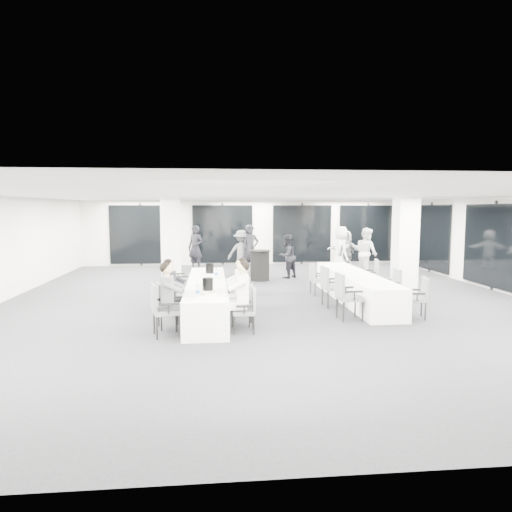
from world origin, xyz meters
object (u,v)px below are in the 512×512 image
at_px(chair_main_right_near, 248,307).
at_px(ice_bucket_near, 208,284).
at_px(chair_side_left_far, 317,277).
at_px(chair_side_left_near, 346,293).
at_px(standing_guest_b, 287,253).
at_px(chair_main_left_mid, 171,293).
at_px(standing_guest_e, 341,248).
at_px(cocktail_table, 260,265).
at_px(standing_guest_h, 367,249).
at_px(standing_guest_c, 242,249).
at_px(chair_main_left_fourth, 173,285).
at_px(chair_side_right_mid, 392,284).
at_px(chair_main_right_mid, 242,292).
at_px(banquet_table_main, 207,297).
at_px(chair_main_left_near, 162,306).
at_px(banquet_table_side, 355,287).
at_px(chair_main_left_second, 165,302).
at_px(chair_main_right_second, 245,302).
at_px(chair_side_left_mid, 330,284).
at_px(chair_main_right_fourth, 240,284).
at_px(standing_guest_a, 250,246).
at_px(standing_guest_d, 346,250).
at_px(standing_guest_g, 195,245).
at_px(chair_main_left_far, 176,278).
at_px(ice_bucket_far, 210,268).
at_px(chair_main_right_far, 238,279).
at_px(chair_side_right_near, 419,295).
at_px(standing_guest_f, 346,248).
at_px(chair_side_right_far, 371,274).

relative_size(chair_main_right_near, ice_bucket_near, 3.42).
xyz_separation_m(chair_side_left_far, ice_bucket_near, (-3.05, -3.07, 0.36)).
bearing_deg(chair_side_left_near, standing_guest_b, 179.04).
xyz_separation_m(chair_main_left_mid, standing_guest_e, (5.68, 5.80, 0.51)).
xyz_separation_m(cocktail_table, standing_guest_h, (3.90, 0.43, 0.48)).
bearing_deg(standing_guest_c, chair_main_left_fourth, 82.90).
distance_m(chair_main_left_mid, chair_side_right_mid, 5.62).
distance_m(chair_main_right_near, chair_side_left_near, 2.40).
bearing_deg(chair_main_right_mid, banquet_table_main, 67.11).
distance_m(chair_main_left_near, chair_main_left_mid, 1.78).
bearing_deg(chair_main_right_mid, banquet_table_side, -84.08).
relative_size(chair_main_left_second, chair_main_right_second, 1.11).
bearing_deg(chair_side_left_mid, standing_guest_e, 155.67).
xyz_separation_m(chair_main_right_fourth, standing_guest_a, (0.73, 5.44, 0.51)).
bearing_deg(standing_guest_d, standing_guest_a, -53.35).
xyz_separation_m(standing_guest_g, ice_bucket_near, (0.56, -8.61, -0.14)).
xyz_separation_m(chair_main_left_second, standing_guest_d, (5.90, 6.96, 0.38)).
relative_size(chair_main_left_far, ice_bucket_far, 4.07).
relative_size(chair_main_left_second, standing_guest_b, 0.54).
bearing_deg(standing_guest_h, standing_guest_e, 44.75).
distance_m(chair_main_left_fourth, chair_main_right_far, 2.02).
bearing_deg(chair_main_right_far, banquet_table_main, 166.67).
relative_size(chair_side_right_near, ice_bucket_near, 3.58).
distance_m(standing_guest_b, ice_bucket_far, 4.67).
xyz_separation_m(chair_side_right_mid, standing_guest_a, (-3.19, 5.71, 0.53)).
distance_m(chair_main_left_near, standing_guest_d, 9.61).
distance_m(chair_side_left_near, standing_guest_g, 9.18).
relative_size(chair_main_left_fourth, standing_guest_f, 0.57).
xyz_separation_m(chair_side_left_mid, chair_side_right_mid, (1.67, 0.13, -0.06)).
bearing_deg(chair_main_left_fourth, chair_main_left_near, 11.84).
relative_size(chair_main_left_near, standing_guest_e, 0.50).
height_order(standing_guest_b, standing_guest_c, standing_guest_c).
distance_m(banquet_table_main, cocktail_table, 5.00).
bearing_deg(standing_guest_c, ice_bucket_far, 89.27).
bearing_deg(chair_main_right_mid, chair_main_right_far, -13.58).
bearing_deg(chair_side_left_far, chair_main_right_fourth, -70.59).
relative_size(chair_side_left_far, ice_bucket_far, 3.60).
distance_m(chair_main_left_far, standing_guest_c, 5.19).
bearing_deg(chair_side_right_mid, banquet_table_side, 60.00).
xyz_separation_m(standing_guest_d, ice_bucket_far, (-5.00, -4.25, -0.04)).
bearing_deg(standing_guest_f, chair_main_left_second, 43.62).
xyz_separation_m(standing_guest_b, standing_guest_e, (2.07, 0.47, 0.14)).
xyz_separation_m(chair_main_left_second, standing_guest_g, (0.31, 8.77, 0.48)).
bearing_deg(chair_main_left_mid, standing_guest_g, -179.20).
bearing_deg(chair_main_right_near, standing_guest_e, -27.24).
relative_size(chair_main_left_near, chair_main_left_far, 1.01).
distance_m(chair_main_left_near, chair_side_right_far, 6.88).
bearing_deg(standing_guest_b, chair_main_left_fourth, 13.43).
bearing_deg(standing_guest_d, chair_side_left_near, 29.48).
xyz_separation_m(chair_side_right_near, standing_guest_d, (0.32, 6.64, 0.39)).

